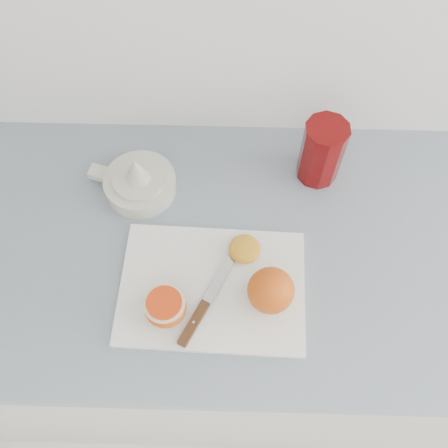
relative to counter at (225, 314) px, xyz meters
name	(u,v)px	position (x,y,z in m)	size (l,w,h in m)	color
counter	(225,314)	(0.00, 0.00, 0.00)	(2.64, 0.64, 0.89)	beige
cutting_board	(212,287)	(-0.02, -0.10, 0.45)	(0.35, 0.25, 0.01)	white
whole_orange	(271,290)	(0.09, -0.12, 0.50)	(0.09, 0.09, 0.09)	#D45A16
half_orange	(165,307)	(-0.10, -0.15, 0.48)	(0.08, 0.08, 0.05)	#D45A16
squeezed_shell	(245,249)	(0.04, -0.03, 0.47)	(0.06, 0.06, 0.03)	orange
paring_knife	(199,315)	(-0.04, -0.16, 0.46)	(0.11, 0.20, 0.01)	#4F2616
citrus_juicer	(139,182)	(-0.18, 0.12, 0.47)	(0.19, 0.15, 0.10)	silver
red_tumbler	(321,154)	(0.20, 0.17, 0.51)	(0.09, 0.09, 0.15)	#670607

